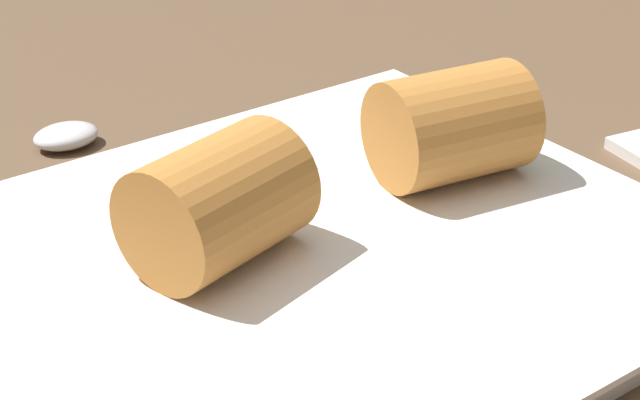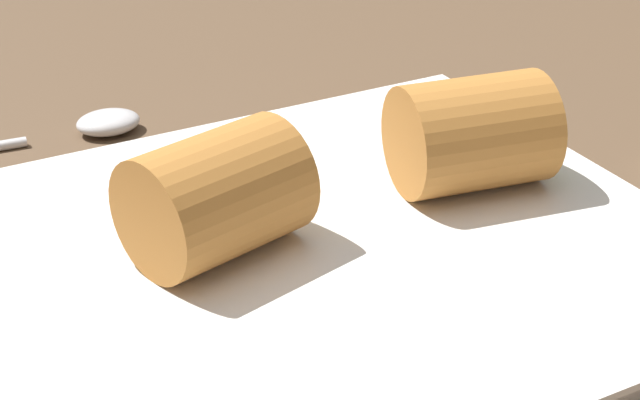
{
  "view_description": "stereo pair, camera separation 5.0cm",
  "coord_description": "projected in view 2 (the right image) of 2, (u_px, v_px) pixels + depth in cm",
  "views": [
    {
      "loc": [
        19.38,
        30.03,
        24.75
      ],
      "look_at": [
        -1.75,
        1.32,
        5.42
      ],
      "focal_mm": 60.0,
      "sensor_mm": 36.0,
      "label": 1
    },
    {
      "loc": [
        15.15,
        32.71,
        24.75
      ],
      "look_at": [
        -1.75,
        1.32,
        5.42
      ],
      "focal_mm": 60.0,
      "sensor_mm": 36.0,
      "label": 2
    }
  ],
  "objects": [
    {
      "name": "roll_front_right",
      "position": [
        225.0,
        194.0,
        0.4
      ],
      "size": [
        7.51,
        6.23,
        4.8
      ],
      "color": "#B77533",
      "rests_on": "serving_plate"
    },
    {
      "name": "table_surface",
      "position": [
        266.0,
        293.0,
        0.43
      ],
      "size": [
        180.0,
        140.0,
        2.0
      ],
      "color": "brown",
      "rests_on": "ground"
    },
    {
      "name": "serving_plate",
      "position": [
        320.0,
        260.0,
        0.42
      ],
      "size": [
        28.23,
        24.87,
        1.5
      ],
      "color": "white",
      "rests_on": "table_surface"
    },
    {
      "name": "roll_front_left",
      "position": [
        484.0,
        135.0,
        0.45
      ],
      "size": [
        7.4,
        5.75,
        4.8
      ],
      "color": "#B77533",
      "rests_on": "serving_plate"
    },
    {
      "name": "spoon",
      "position": [
        73.0,
        129.0,
        0.53
      ],
      "size": [
        14.92,
        2.82,
        1.11
      ],
      "color": "silver",
      "rests_on": "table_surface"
    }
  ]
}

